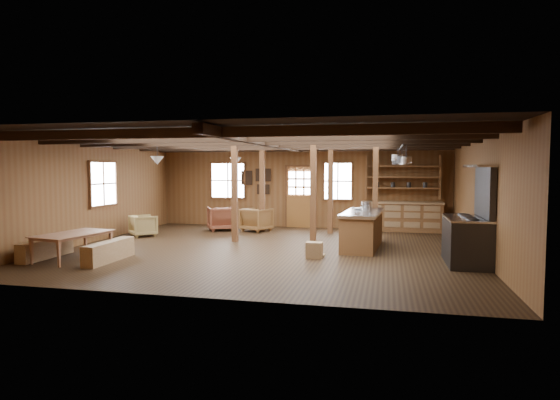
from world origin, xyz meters
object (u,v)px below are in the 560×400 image
object	(u,v)px
armchair_b	(257,220)
armchair_a	(221,219)
dining_table	(74,246)
armchair_c	(143,226)
kitchen_island	(362,229)
commercial_range	(470,233)

from	to	relation	value
armchair_b	armchair_a	bearing A→B (deg)	25.60
armchair_b	dining_table	bearing A→B (deg)	86.30
armchair_b	armchair_c	distance (m)	3.52
armchair_a	armchair_c	bearing A→B (deg)	14.49
kitchen_island	armchair_a	size ratio (longest dim) A/B	2.99
kitchen_island	armchair_c	size ratio (longest dim) A/B	3.62
dining_table	armchair_c	world-z (taller)	armchair_c
kitchen_island	armchair_c	world-z (taller)	kitchen_island
dining_table	armchair_b	bearing A→B (deg)	-18.04
kitchen_island	armchair_b	size ratio (longest dim) A/B	3.07
kitchen_island	armchair_b	bearing A→B (deg)	150.21
commercial_range	dining_table	world-z (taller)	commercial_range
dining_table	armchair_c	distance (m)	3.60
armchair_c	dining_table	bearing A→B (deg)	138.55
armchair_a	armchair_b	xyz separation A→B (m)	(1.19, 0.05, -0.01)
kitchen_island	armchair_c	xyz separation A→B (m)	(-6.51, 0.55, -0.16)
kitchen_island	armchair_a	xyz separation A→B (m)	(-4.69, 2.31, -0.09)
commercial_range	armchair_c	distance (m)	9.11
kitchen_island	dining_table	distance (m)	6.92
commercial_range	armchair_a	xyz separation A→B (m)	(-7.02, 3.91, -0.28)
commercial_range	armchair_b	distance (m)	7.06
armchair_a	dining_table	bearing A→B (deg)	44.59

